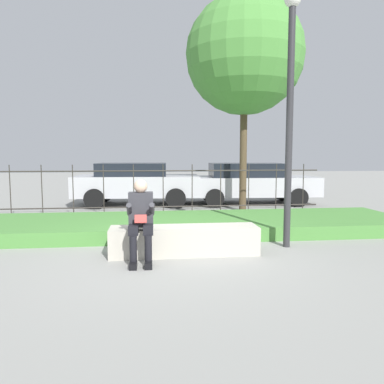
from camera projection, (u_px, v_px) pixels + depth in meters
The scene contains 9 objects.
ground_plane at pixel (172, 254), 6.20m from camera, with size 60.00×60.00×0.00m, color gray.
stone_bench at pixel (184, 242), 6.21m from camera, with size 2.44×0.56×0.47m.
person_seated_reader at pixel (141, 217), 5.77m from camera, with size 0.42×0.73×1.27m.
grass_berm at pixel (167, 225), 8.07m from camera, with size 10.47×2.41×0.27m.
iron_fence at pixel (163, 189), 9.86m from camera, with size 8.47×0.03×1.40m.
car_parked_center at pixel (136, 182), 12.30m from camera, with size 4.08×2.12×1.38m.
car_parked_right at pixel (250, 182), 12.57m from camera, with size 4.40×2.03×1.37m.
street_lamp at pixel (290, 95), 6.47m from camera, with size 0.28×0.28×4.41m.
tree_behind_fence at pixel (245, 56), 10.53m from camera, with size 3.33×3.33×6.11m.
Camera 1 is at (-0.36, -6.07, 1.65)m, focal length 35.00 mm.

